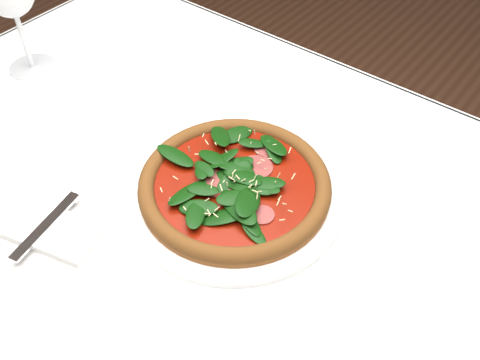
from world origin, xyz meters
The scene contains 5 objects.
dining_table centered at (0.00, 0.00, 0.65)m, with size 1.21×0.81×0.75m.
plate centered at (0.02, 0.03, 0.76)m, with size 0.31×0.31×0.01m.
pizza centered at (0.02, 0.03, 0.77)m, with size 0.32×0.32×0.03m.
napkin centered at (-0.13, -0.18, 0.76)m, with size 0.14×0.07×0.01m, color white.
fork centered at (-0.14, -0.15, 0.76)m, with size 0.05×0.16×0.00m.
Camera 1 is at (0.34, -0.37, 1.31)m, focal length 40.00 mm.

